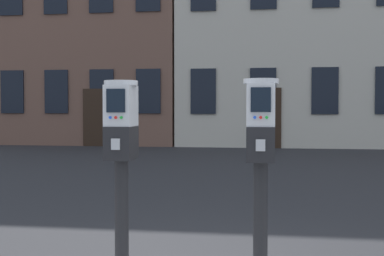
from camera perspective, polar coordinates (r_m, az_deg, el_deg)
name	(u,v)px	position (r m, az deg, el deg)	size (l,w,h in m)	color
parking_meter_near_kerb	(121,150)	(3.36, -7.78, -2.40)	(0.22, 0.25, 1.43)	black
parking_meter_twin_adjacent	(261,151)	(3.23, 7.57, -2.54)	(0.22, 0.25, 1.43)	black
townhouse_brick_corner	(107,13)	(23.04, -9.28, 12.34)	(6.95, 6.92, 10.91)	brown
townhouse_grey_stucco	(291,5)	(21.17, 10.88, 13.14)	(8.36, 5.29, 10.83)	beige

